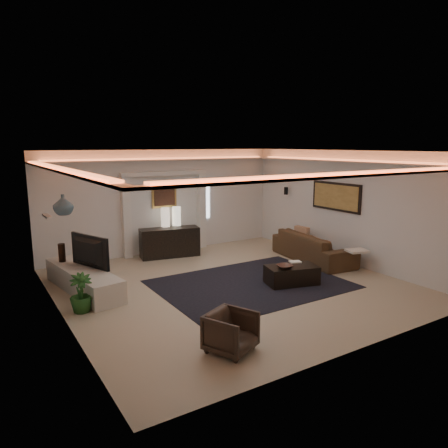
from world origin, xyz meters
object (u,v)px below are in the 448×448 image
sofa (313,247)px  armchair (231,332)px  coffee_table (292,275)px  console (170,242)px

sofa → armchair: sofa is taller
coffee_table → armchair: 3.37m
console → armchair: 5.62m
console → sofa: size_ratio=0.64×
sofa → coffee_table: 2.14m
console → coffee_table: bearing=-59.1°
coffee_table → armchair: armchair is taller
console → sofa: (3.08, -2.36, -0.03)m
console → sofa: console is taller
console → coffee_table: size_ratio=1.44×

